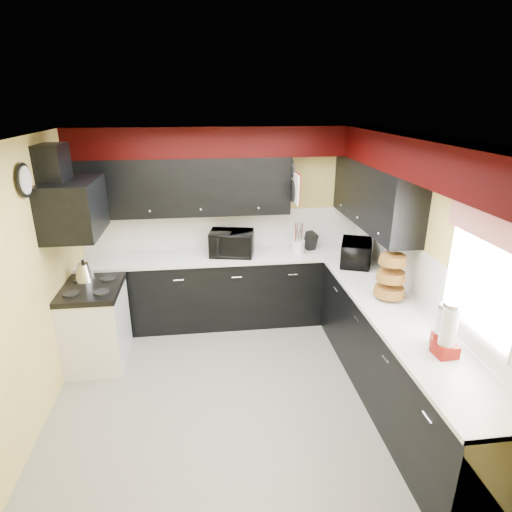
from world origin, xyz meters
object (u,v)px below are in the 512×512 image
Objects in this scene: toaster_oven at (232,243)px; utensil_crock at (298,247)px; microwave at (356,253)px; knife_block at (311,241)px; kettle at (84,272)px.

utensil_crock is at bearing 8.57° from toaster_oven.
microwave reaches higher than utensil_crock.
utensil_crock is 0.74× the size of knife_block.
microwave is 2.97× the size of utensil_crock.
microwave reaches higher than knife_block.
knife_block is at bearing 13.11° from kettle.
toaster_oven is 0.85m from utensil_crock.
toaster_oven is 3.12× the size of utensil_crock.
toaster_oven is 2.48× the size of kettle.
microwave is 0.70m from knife_block.
microwave is at bearing -37.06° from utensil_crock.
utensil_crock is (0.85, -0.04, -0.07)m from toaster_oven.
microwave is (1.45, -0.50, -0.01)m from toaster_oven.
microwave reaches higher than kettle.
microwave is 2.19× the size of knife_block.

